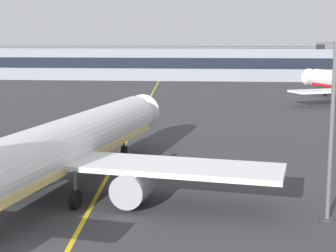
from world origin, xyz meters
The scene contains 5 objects.
taxiway_centreline centered at (0.00, 30.00, 0.00)m, with size 0.30×180.00×0.01m, color yellow.
airliner_foreground centered at (-1.73, 10.73, 3.37)m, with size 32.35×41.33×11.65m.
apron_lamp_post centered at (16.75, 7.83, 5.83)m, with size 2.24×0.90×11.07m.
safety_cone_by_nose_gear centered at (0.33, 26.33, 0.26)m, with size 0.44×0.44×0.55m.
terminal_building centered at (3.38, 120.87, 4.55)m, with size 125.96×12.40×9.08m.
Camera 1 is at (9.75, -24.54, 11.23)m, focal length 56.40 mm.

